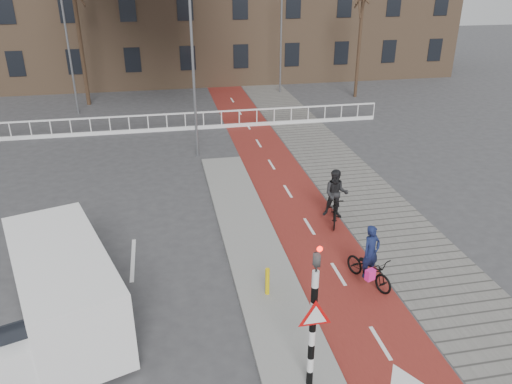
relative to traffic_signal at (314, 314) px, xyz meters
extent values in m
plane|color=#38383A|center=(0.60, 2.02, -1.99)|extent=(120.00, 120.00, 0.00)
cube|color=maroon|center=(2.10, 12.02, -1.98)|extent=(2.50, 60.00, 0.01)
cube|color=slate|center=(4.90, 12.02, -1.98)|extent=(3.00, 60.00, 0.01)
cube|color=gray|center=(-0.10, 6.02, -1.93)|extent=(1.80, 16.00, 0.12)
cylinder|color=black|center=(0.00, 0.02, -0.43)|extent=(0.14, 0.14, 2.88)
imported|color=black|center=(0.00, 0.02, 1.41)|extent=(0.13, 0.16, 0.80)
cylinder|color=#FF0C05|center=(0.00, -0.12, 1.59)|extent=(0.11, 0.02, 0.11)
cylinder|color=yellow|center=(-0.21, 3.34, -1.47)|extent=(0.12, 0.12, 0.80)
imported|color=black|center=(2.78, 3.44, -1.52)|extent=(1.20, 1.84, 0.91)
imported|color=#121B41|center=(2.78, 3.44, -0.94)|extent=(0.68, 0.57, 1.59)
cube|color=#EA2189|center=(2.58, 2.93, -1.34)|extent=(0.30, 0.25, 0.32)
imported|color=black|center=(3.05, 7.16, -1.42)|extent=(1.11, 1.92, 1.11)
imported|color=black|center=(3.05, 7.16, -0.87)|extent=(1.02, 0.90, 1.75)
cube|color=white|center=(-5.35, 3.18, -0.83)|extent=(3.52, 5.42, 2.02)
cube|color=#1B7D2F|center=(-6.37, 3.18, -0.93)|extent=(1.05, 3.06, 0.55)
cube|color=#1B7D2F|center=(-4.33, 3.18, -0.93)|extent=(1.05, 3.06, 0.55)
cube|color=black|center=(-5.35, 1.01, -0.43)|extent=(1.74, 0.63, 0.90)
cylinder|color=black|center=(-5.62, 1.29, -1.64)|extent=(0.46, 0.75, 0.71)
cylinder|color=black|center=(-3.99, 1.83, -1.64)|extent=(0.46, 0.75, 0.71)
cylinder|color=black|center=(-6.71, 4.53, -1.64)|extent=(0.46, 0.75, 0.71)
cylinder|color=black|center=(-5.09, 5.08, -1.64)|extent=(0.46, 0.75, 0.71)
cube|color=silver|center=(-4.40, 19.02, -1.04)|extent=(28.00, 0.08, 0.08)
cube|color=silver|center=(-4.40, 19.02, -1.89)|extent=(28.00, 0.10, 0.20)
cylinder|color=#322216|center=(-7.22, 25.73, 2.25)|extent=(0.25, 0.25, 8.47)
cylinder|color=#322216|center=(10.56, 24.35, 2.08)|extent=(0.21, 0.21, 8.14)
cylinder|color=slate|center=(-1.12, 14.78, 2.38)|extent=(0.12, 0.12, 8.73)
cylinder|color=slate|center=(-7.63, 23.63, 2.08)|extent=(0.12, 0.12, 8.13)
cylinder|color=slate|center=(5.80, 26.70, 1.77)|extent=(0.12, 0.12, 7.52)
camera|label=1|loc=(-2.68, -7.67, 6.40)|focal=35.00mm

